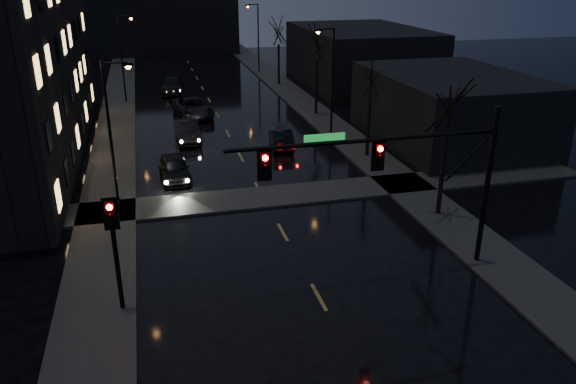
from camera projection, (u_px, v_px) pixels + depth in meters
sidewalk_left at (116, 130)px, 44.47m from camera, size 3.00×140.00×0.12m
sidewalk_right at (320, 117)px, 48.36m from camera, size 3.00×140.00×0.12m
sidewalk_cross at (264, 197)px, 31.60m from camera, size 40.00×3.00×0.12m
commercial_right_near at (449, 108)px, 40.96m from camera, size 10.00×14.00×5.00m
commercial_right_far at (360, 56)px, 60.88m from camera, size 12.00×18.00×6.00m
far_block at (160, 25)px, 82.87m from camera, size 22.00×10.00×8.00m
signal_mast at (407, 165)px, 22.13m from camera, size 11.11×0.41×7.00m
signal_pole_left at (114, 239)px, 20.23m from camera, size 0.35×0.41×4.53m
tree_near at (450, 98)px, 27.16m from camera, size 3.52×3.52×8.08m
tree_mid_a at (371, 71)px, 36.29m from camera, size 3.30×3.30×7.58m
tree_mid_b at (317, 37)px, 46.78m from camera, size 3.74×3.74×8.59m
tree_far at (279, 27)px, 59.56m from camera, size 3.43×3.43×7.88m
streetlight_l_near at (114, 127)px, 27.64m from camera, size 1.53×0.28×8.00m
streetlight_l_far at (123, 51)px, 51.89m from camera, size 1.53×0.28×8.00m
streetlight_r_mid at (330, 72)px, 41.89m from camera, size 1.53×0.28×8.00m
streetlight_r_far at (256, 32)px, 67.04m from camera, size 1.53×0.28×8.00m
oncoming_car_a at (174, 168)px, 34.15m from camera, size 1.93×4.31×1.44m
oncoming_car_b at (187, 131)px, 41.58m from camera, size 1.75×4.65×1.52m
oncoming_car_c at (193, 107)px, 48.36m from camera, size 3.41×6.11×1.61m
oncoming_car_d at (172, 85)px, 57.36m from camera, size 2.57×5.44×1.53m
lead_car at (281, 138)px, 40.11m from camera, size 1.97×4.31×1.37m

